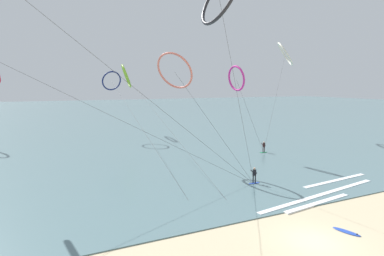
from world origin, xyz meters
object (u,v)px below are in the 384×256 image
(surfer_cobalt, at_px, (254,176))
(kite_ivory, at_px, (285,54))
(kite_lime, at_px, (126,76))
(kite_coral, at_px, (175,71))
(kite_magenta, at_px, (236,78))
(surfer_emerald, at_px, (264,148))
(surfboard_spare, at_px, (347,232))
(kite_navy, at_px, (112,81))

(surfer_cobalt, relative_size, kite_ivory, 0.09)
(surfer_cobalt, distance_m, kite_lime, 42.77)
(kite_coral, xyz_separation_m, kite_magenta, (9.88, 1.45, -0.80))
(surfer_cobalt, bearing_deg, kite_coral, -171.56)
(surfer_emerald, distance_m, kite_coral, 18.62)
(kite_lime, distance_m, surfboard_spare, 54.07)
(kite_lime, bearing_deg, kite_coral, -172.15)
(surfer_emerald, bearing_deg, kite_magenta, -8.31)
(kite_magenta, bearing_deg, kite_coral, 93.77)
(surfer_cobalt, bearing_deg, surfboard_spare, -17.78)
(kite_coral, xyz_separation_m, kite_lime, (0.92, 30.60, 0.15))
(kite_navy, distance_m, kite_magenta, 26.11)
(surfer_cobalt, xyz_separation_m, kite_lime, (-3.76, 41.09, 11.28))
(kite_navy, relative_size, kite_magenta, 2.88)
(kite_ivory, relative_size, surfboard_spare, 9.49)
(surfer_emerald, bearing_deg, surfer_cobalt, 43.01)
(surfboard_spare, bearing_deg, surfer_cobalt, 87.81)
(kite_lime, relative_size, kite_ivory, 2.52)
(kite_magenta, bearing_deg, surfboard_spare, 161.90)
(kite_lime, bearing_deg, surfer_emerald, -145.01)
(kite_magenta, bearing_deg, kite_navy, 25.96)
(kite_ivory, relative_size, kite_magenta, 1.44)
(surfer_emerald, xyz_separation_m, kite_ivory, (13.79, 11.99, 15.49))
(kite_ivory, bearing_deg, surfer_emerald, 168.34)
(kite_navy, relative_size, kite_ivory, 2.00)
(kite_coral, height_order, kite_lime, kite_lime)
(surfer_cobalt, height_order, kite_navy, kite_navy)
(surfer_emerald, distance_m, kite_ivory, 23.95)
(kite_navy, xyz_separation_m, kite_ivory, (32.05, -10.70, 5.32))
(surfer_emerald, height_order, surfboard_spare, surfer_emerald)
(surfer_cobalt, relative_size, kite_coral, 0.12)
(kite_navy, bearing_deg, kite_magenta, 107.79)
(kite_lime, distance_m, kite_ivory, 33.00)
(surfer_emerald, xyz_separation_m, kite_coral, (-14.87, -1.25, 11.13))
(kite_navy, height_order, surfboard_spare, kite_navy)
(kite_lime, xyz_separation_m, kite_magenta, (8.96, -29.15, -0.95))
(surfer_emerald, relative_size, surfer_cobalt, 1.00)
(kite_navy, height_order, kite_ivory, kite_ivory)
(kite_magenta, relative_size, surfboard_spare, 6.60)
(surfer_emerald, xyz_separation_m, kite_lime, (-13.95, 29.35, 11.28))
(kite_coral, bearing_deg, kite_ivory, -98.47)
(surfer_emerald, xyz_separation_m, surfer_cobalt, (-10.19, -11.74, 0.00))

